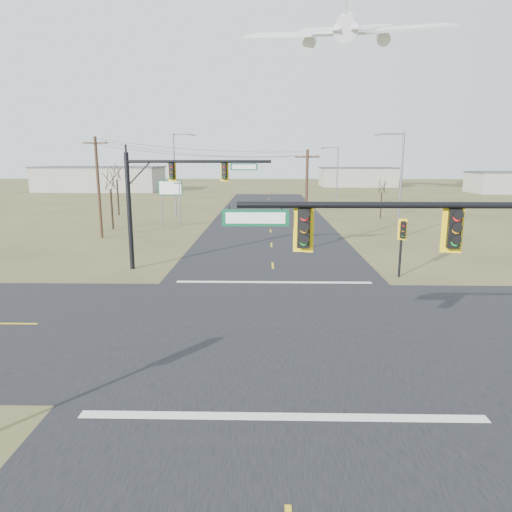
{
  "coord_description": "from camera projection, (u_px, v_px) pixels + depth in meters",
  "views": [
    {
      "loc": [
        -0.51,
        -19.64,
        7.44
      ],
      "look_at": [
        -0.96,
        1.0,
        3.05
      ],
      "focal_mm": 32.0,
      "sensor_mm": 36.0,
      "label": 1
    }
  ],
  "objects": [
    {
      "name": "bare_tree_c",
      "position": [
        382.0,
        186.0,
        57.84
      ],
      "size": [
        2.83,
        2.83,
        5.28
      ],
      "rotation": [
        0.0,
        0.0,
        -0.33
      ],
      "color": "black",
      "rests_on": "ground"
    },
    {
      "name": "mast_arm_near",
      "position": [
        460.0,
        252.0,
        12.27
      ],
      "size": [
        10.34,
        0.51,
        6.86
      ],
      "rotation": [
        0.0,
        0.0,
        -0.21
      ],
      "color": "black",
      "rests_on": "ground"
    },
    {
      "name": "jet_airliner",
      "position": [
        347.0,
        27.0,
        77.79
      ],
      "size": [
        26.52,
        28.01,
        16.72
      ],
      "rotation": [
        0.0,
        -0.32,
        1.4
      ],
      "color": "white"
    },
    {
      "name": "utility_pole_far",
      "position": [
        98.0,
        186.0,
        43.22
      ],
      "size": [
        2.33,
        0.28,
        9.53
      ],
      "rotation": [
        0.0,
        0.0,
        0.03
      ],
      "color": "#422C1C",
      "rests_on": "ground"
    },
    {
      "name": "bare_tree_a",
      "position": [
        110.0,
        179.0,
        48.47
      ],
      "size": [
        2.92,
        2.92,
        6.77
      ],
      "rotation": [
        0.0,
        0.0,
        0.06
      ],
      "color": "black",
      "rests_on": "ground"
    },
    {
      "name": "warehouse_left",
      "position": [
        101.0,
        179.0,
        109.03
      ],
      "size": [
        28.0,
        14.0,
        5.5
      ],
      "primitive_type": "cube",
      "color": "#AAA397",
      "rests_on": "ground"
    },
    {
      "name": "ground",
      "position": [
        277.0,
        326.0,
        20.75
      ],
      "size": [
        320.0,
        320.0,
        0.0
      ],
      "primitive_type": "plane",
      "color": "olive",
      "rests_on": "ground"
    },
    {
      "name": "road_ew",
      "position": [
        277.0,
        326.0,
        20.74
      ],
      "size": [
        160.0,
        14.0,
        0.02
      ],
      "primitive_type": "cube",
      "color": "black",
      "rests_on": "ground"
    },
    {
      "name": "stop_bar_far",
      "position": [
        274.0,
        282.0,
        28.07
      ],
      "size": [
        12.0,
        0.4,
        0.01
      ],
      "primitive_type": "cube",
      "color": "silver",
      "rests_on": "road_ns"
    },
    {
      "name": "streetlight_b",
      "position": [
        336.0,
        175.0,
        67.55
      ],
      "size": [
        2.6,
        0.3,
        9.31
      ],
      "rotation": [
        0.0,
        0.0,
        0.14
      ],
      "color": "slate",
      "rests_on": "ground"
    },
    {
      "name": "streetlight_c",
      "position": [
        176.0,
        170.0,
        59.25
      ],
      "size": [
        3.01,
        0.37,
        10.78
      ],
      "rotation": [
        0.0,
        0.0,
        0.17
      ],
      "color": "slate",
      "rests_on": "ground"
    },
    {
      "name": "mast_arm_far",
      "position": [
        170.0,
        187.0,
        30.46
      ],
      "size": [
        9.76,
        0.53,
        7.9
      ],
      "rotation": [
        0.0,
        0.0,
        -0.27
      ],
      "color": "black",
      "rests_on": "ground"
    },
    {
      "name": "road_ns",
      "position": [
        277.0,
        326.0,
        20.74
      ],
      "size": [
        14.0,
        160.0,
        0.02
      ],
      "primitive_type": "cube",
      "color": "black",
      "rests_on": "ground"
    },
    {
      "name": "pedestal_signal_ne",
      "position": [
        402.0,
        234.0,
        28.76
      ],
      "size": [
        0.63,
        0.53,
        3.81
      ],
      "rotation": [
        0.0,
        0.0,
        -0.2
      ],
      "color": "black",
      "rests_on": "ground"
    },
    {
      "name": "utility_pole_near",
      "position": [
        306.0,
        198.0,
        37.64
      ],
      "size": [
        2.01,
        0.24,
        8.23
      ],
      "rotation": [
        0.0,
        0.0,
        -0.02
      ],
      "color": "#422C1C",
      "rests_on": "ground"
    },
    {
      "name": "bare_tree_b",
      "position": [
        116.0,
        172.0,
        60.98
      ],
      "size": [
        2.9,
        2.9,
        7.28
      ],
      "rotation": [
        0.0,
        0.0,
        0.02
      ],
      "color": "black",
      "rests_on": "ground"
    },
    {
      "name": "highway_sign",
      "position": [
        171.0,
        193.0,
        51.66
      ],
      "size": [
        2.74,
        0.14,
        5.13
      ],
      "rotation": [
        0.0,
        0.0,
        0.02
      ],
      "color": "slate",
      "rests_on": "ground"
    },
    {
      "name": "stop_bar_near",
      "position": [
        282.0,
        417.0,
        13.41
      ],
      "size": [
        12.0,
        0.4,
        0.01
      ],
      "primitive_type": "cube",
      "color": "silver",
      "rests_on": "road_ns"
    },
    {
      "name": "warehouse_mid",
      "position": [
        357.0,
        177.0,
        127.27
      ],
      "size": [
        20.0,
        12.0,
        5.0
      ],
      "primitive_type": "cube",
      "color": "#AAA397",
      "rests_on": "ground"
    },
    {
      "name": "streetlight_a",
      "position": [
        399.0,
        180.0,
        42.74
      ],
      "size": [
        2.77,
        0.34,
        9.93
      ],
      "rotation": [
        0.0,
        0.0,
        -0.17
      ],
      "color": "slate",
      "rests_on": "ground"
    }
  ]
}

